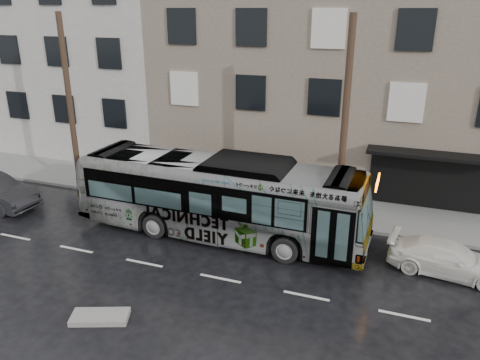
% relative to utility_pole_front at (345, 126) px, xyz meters
% --- Properties ---
extents(ground, '(120.00, 120.00, 0.00)m').
position_rel_utility_pole_front_xyz_m(ground, '(-6.50, -3.30, -4.65)').
color(ground, black).
rests_on(ground, ground).
extents(sidewalk, '(90.00, 3.60, 0.15)m').
position_rel_utility_pole_front_xyz_m(sidewalk, '(-6.50, 1.60, -4.58)').
color(sidewalk, gray).
rests_on(sidewalk, ground).
extents(building_taupe, '(20.00, 12.00, 11.00)m').
position_rel_utility_pole_front_xyz_m(building_taupe, '(-1.50, 9.40, 0.85)').
color(building_taupe, gray).
rests_on(building_taupe, ground).
extents(building_grey, '(26.00, 15.00, 16.00)m').
position_rel_utility_pole_front_xyz_m(building_grey, '(-24.50, 10.90, 3.35)').
color(building_grey, beige).
rests_on(building_grey, ground).
extents(utility_pole_front, '(0.30, 0.30, 9.00)m').
position_rel_utility_pole_front_xyz_m(utility_pole_front, '(0.00, 0.00, 0.00)').
color(utility_pole_front, '#432F21').
rests_on(utility_pole_front, sidewalk).
extents(utility_pole_rear, '(0.30, 0.30, 9.00)m').
position_rel_utility_pole_front_xyz_m(utility_pole_rear, '(-14.00, 0.00, 0.00)').
color(utility_pole_rear, '#432F21').
rests_on(utility_pole_rear, sidewalk).
extents(sign_post, '(0.06, 0.06, 2.40)m').
position_rel_utility_pole_front_xyz_m(sign_post, '(1.10, 0.00, -3.30)').
color(sign_post, slate).
rests_on(sign_post, sidewalk).
extents(bus, '(12.72, 3.21, 3.53)m').
position_rel_utility_pole_front_xyz_m(bus, '(-4.70, -2.49, -2.89)').
color(bus, '#B2B2B2').
rests_on(bus, ground).
extents(white_sedan, '(4.41, 2.21, 1.23)m').
position_rel_utility_pole_front_xyz_m(white_sedan, '(4.45, -2.54, -4.04)').
color(white_sedan, white).
rests_on(white_sedan, ground).
extents(slush_pile, '(1.97, 1.39, 0.18)m').
position_rel_utility_pole_front_xyz_m(slush_pile, '(-5.99, -9.32, -4.56)').
color(slush_pile, '#A29E9A').
rests_on(slush_pile, ground).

